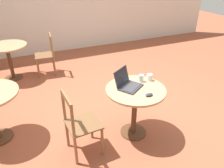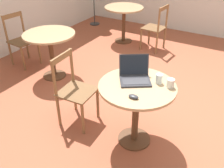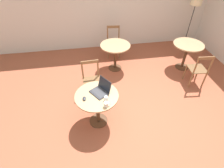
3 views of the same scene
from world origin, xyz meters
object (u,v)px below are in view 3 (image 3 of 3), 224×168
at_px(chair_far_back, 113,42).
at_px(laptop, 101,90).
at_px(mug, 106,104).
at_px(cafe_table_mid, 187,49).
at_px(chair_mid_front, 198,70).
at_px(cafe_table_near, 97,101).
at_px(cafe_table_far, 115,50).
at_px(mouse, 84,99).
at_px(chair_near_back, 92,81).
at_px(floor_lamp, 196,2).
at_px(drinking_glass, 106,99).

height_order(chair_far_back, laptop, laptop).
xyz_separation_m(chair_far_back, mug, (-0.61, -2.87, 0.35)).
height_order(cafe_table_mid, chair_mid_front, chair_mid_front).
height_order(cafe_table_near, cafe_table_far, same).
bearing_deg(cafe_table_far, mug, -104.15).
bearing_deg(cafe_table_mid, cafe_table_far, 172.26).
bearing_deg(cafe_table_far, mouse, -115.38).
bearing_deg(cafe_table_near, cafe_table_far, 69.77).
height_order(chair_near_back, floor_lamp, floor_lamp).
relative_size(cafe_table_mid, laptop, 1.90).
bearing_deg(drinking_glass, floor_lamp, 43.10).
distance_m(chair_near_back, floor_lamp, 3.96).
height_order(mouse, mug, mug).
bearing_deg(mouse, laptop, 24.29).
height_order(chair_mid_front, drinking_glass, chair_mid_front).
xyz_separation_m(cafe_table_near, chair_mid_front, (2.54, 0.80, -0.15)).
height_order(cafe_table_mid, cafe_table_far, same).
bearing_deg(mug, floor_lamp, 44.19).
xyz_separation_m(cafe_table_mid, mug, (-2.47, -1.84, 0.19)).
height_order(cafe_table_far, mug, mug).
bearing_deg(drinking_glass, mug, -96.91).
height_order(cafe_table_mid, mug, mug).
xyz_separation_m(chair_near_back, mug, (0.19, -1.09, 0.35)).
height_order(chair_near_back, mouse, chair_near_back).
relative_size(cafe_table_far, chair_mid_front, 0.89).
bearing_deg(floor_lamp, chair_far_back, -176.33).
xyz_separation_m(cafe_table_near, cafe_table_mid, (2.61, 1.55, 0.00)).
xyz_separation_m(chair_near_back, drinking_glass, (0.20, -0.97, 0.35)).
bearing_deg(drinking_glass, laptop, 104.97).
height_order(cafe_table_near, mug, mug).
relative_size(chair_mid_front, mug, 7.86).
height_order(chair_near_back, laptop, laptop).
height_order(cafe_table_far, mouse, mouse).
distance_m(chair_mid_front, drinking_glass, 2.60).
distance_m(floor_lamp, drinking_glass, 4.30).
relative_size(cafe_table_mid, chair_near_back, 0.89).
distance_m(cafe_table_near, cafe_table_mid, 3.03).
xyz_separation_m(mouse, drinking_glass, (0.37, -0.10, 0.03)).
height_order(cafe_table_mid, chair_near_back, chair_near_back).
bearing_deg(cafe_table_near, chair_far_back, 73.79).
relative_size(cafe_table_mid, mouse, 8.00).
distance_m(floor_lamp, mug, 4.40).
relative_size(cafe_table_mid, mug, 7.02).
bearing_deg(drinking_glass, mouse, 164.56).
xyz_separation_m(cafe_table_far, chair_far_back, (0.08, 0.77, -0.15)).
relative_size(chair_near_back, laptop, 2.13).
xyz_separation_m(chair_near_back, laptop, (0.14, -0.72, 0.35)).
relative_size(laptop, mouse, 4.21).
bearing_deg(mouse, cafe_table_far, 64.62).
bearing_deg(cafe_table_mid, chair_far_back, 150.98).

